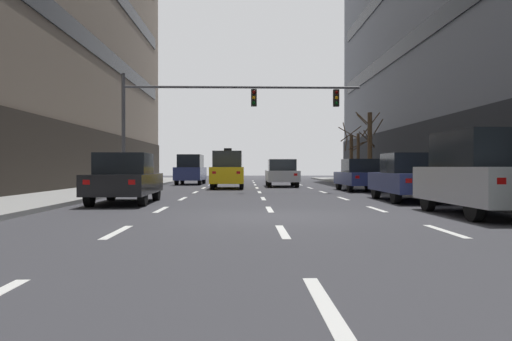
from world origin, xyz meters
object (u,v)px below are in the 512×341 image
(car_driving_1, at_px, (191,170))
(street_tree_2, at_px, (351,156))
(car_driving_0, at_px, (282,173))
(car_parked_1, at_px, (480,174))
(traffic_signal_0, at_px, (213,107))
(car_driving_2, at_px, (125,179))
(pedestrian_1, at_px, (471,174))
(taxi_driving_3, at_px, (228,170))
(street_tree_0, at_px, (359,154))
(car_parked_3, at_px, (360,175))
(street_tree_1, at_px, (370,146))
(car_parked_2, at_px, (409,178))

(car_driving_1, xyz_separation_m, street_tree_2, (12.27, 3.54, 1.08))
(car_driving_0, relative_size, car_driving_1, 1.04)
(car_parked_1, xyz_separation_m, street_tree_2, (2.44, 26.66, 1.07))
(car_driving_0, relative_size, traffic_signal_0, 0.39)
(street_tree_2, bearing_deg, traffic_signal_0, -124.49)
(car_driving_2, bearing_deg, pedestrian_1, 1.02)
(taxi_driving_3, bearing_deg, traffic_signal_0, -97.76)
(taxi_driving_3, bearing_deg, car_driving_1, 113.11)
(car_driving_0, relative_size, pedestrian_1, 3.06)
(car_driving_2, xyz_separation_m, taxi_driving_3, (3.09, 11.81, 0.23))
(car_driving_2, distance_m, taxi_driving_3, 12.21)
(taxi_driving_3, relative_size, street_tree_0, 1.04)
(street_tree_2, bearing_deg, taxi_driving_3, -132.41)
(car_driving_1, bearing_deg, car_driving_0, -33.59)
(car_driving_1, height_order, traffic_signal_0, traffic_signal_0)
(street_tree_0, bearing_deg, taxi_driving_3, -139.98)
(car_driving_1, xyz_separation_m, car_parked_3, (9.83, -9.89, -0.24))
(taxi_driving_3, bearing_deg, pedestrian_1, -52.43)
(car_driving_2, bearing_deg, street_tree_1, 52.53)
(car_parked_1, distance_m, car_parked_3, 13.23)
(taxi_driving_3, distance_m, car_parked_1, 17.80)
(car_driving_0, bearing_deg, street_tree_1, 17.06)
(car_driving_2, distance_m, street_tree_2, 25.41)
(car_driving_2, xyz_separation_m, pedestrian_1, (12.01, 0.21, 0.16))
(car_driving_1, relative_size, car_parked_3, 1.00)
(car_driving_1, bearing_deg, street_tree_1, -10.37)
(street_tree_1, distance_m, pedestrian_1, 16.18)
(car_parked_3, height_order, street_tree_2, street_tree_2)
(street_tree_1, bearing_deg, street_tree_2, 90.14)
(street_tree_0, xyz_separation_m, street_tree_1, (-0.06, -3.45, 0.43))
(car_driving_2, bearing_deg, car_parked_3, 40.76)
(car_parked_1, bearing_deg, car_driving_1, 113.03)
(car_driving_1, bearing_deg, pedestrian_1, -57.25)
(car_driving_2, height_order, street_tree_2, street_tree_2)
(car_parked_2, relative_size, traffic_signal_0, 0.40)
(car_driving_0, relative_size, street_tree_2, 0.98)
(car_driving_0, xyz_separation_m, pedestrian_1, (5.60, -14.22, 0.15))
(car_driving_1, height_order, street_tree_0, street_tree_0)
(car_parked_3, xyz_separation_m, traffic_signal_0, (-7.53, -1.08, 3.41))
(street_tree_2, distance_m, pedestrian_1, 21.91)
(street_tree_0, distance_m, street_tree_1, 3.48)
(taxi_driving_3, bearing_deg, street_tree_2, 47.59)
(taxi_driving_3, bearing_deg, car_parked_1, -67.01)
(car_driving_1, distance_m, car_parked_2, 20.19)
(car_parked_1, xyz_separation_m, street_tree_0, (2.51, 24.33, 1.15))
(taxi_driving_3, height_order, car_parked_3, taxi_driving_3)
(car_parked_3, xyz_separation_m, street_tree_2, (2.44, 13.43, 1.32))
(car_parked_3, relative_size, street_tree_1, 0.91)
(car_parked_3, height_order, pedestrian_1, car_parked_3)
(car_parked_2, relative_size, car_parked_3, 1.05)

